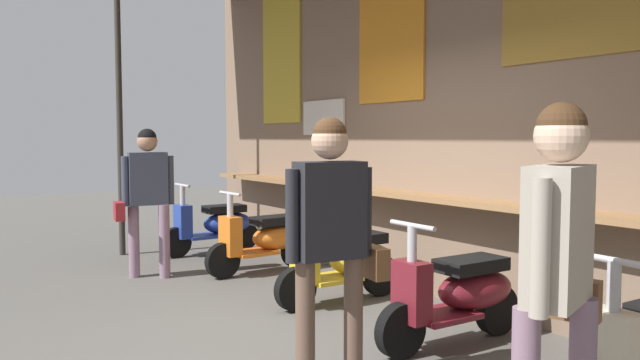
% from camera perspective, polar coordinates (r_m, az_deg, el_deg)
% --- Properties ---
extents(ground_plane, '(28.57, 28.57, 0.00)m').
position_cam_1_polar(ground_plane, '(4.88, -3.05, -14.87)').
color(ground_plane, '#56544F').
extents(market_stall_facade, '(10.20, 2.28, 3.85)m').
position_cam_1_polar(market_stall_facade, '(5.84, 13.29, 9.21)').
color(market_stall_facade, '#7F6651').
rests_on(market_stall_facade, ground_plane).
extents(scooter_blue, '(0.46, 1.40, 0.97)m').
position_cam_1_polar(scooter_blue, '(8.49, -9.61, -4.12)').
color(scooter_blue, '#233D9E').
rests_on(scooter_blue, ground_plane).
extents(scooter_orange, '(0.47, 1.40, 0.97)m').
position_cam_1_polar(scooter_orange, '(7.23, -4.95, -5.49)').
color(scooter_orange, orange).
rests_on(scooter_orange, ground_plane).
extents(scooter_yellow, '(0.46, 1.40, 0.97)m').
position_cam_1_polar(scooter_yellow, '(5.92, 2.53, -7.60)').
color(scooter_yellow, gold).
rests_on(scooter_yellow, ground_plane).
extents(scooter_maroon, '(0.46, 1.40, 0.97)m').
position_cam_1_polar(scooter_maroon, '(4.86, 12.87, -10.27)').
color(scooter_maroon, maroon).
rests_on(scooter_maroon, ground_plane).
extents(shopper_with_handbag, '(0.29, 0.67, 1.70)m').
position_cam_1_polar(shopper_with_handbag, '(3.75, 1.12, -4.25)').
color(shopper_with_handbag, brown).
rests_on(shopper_with_handbag, ground_plane).
extents(shopper_browsing, '(0.43, 0.67, 1.73)m').
position_cam_1_polar(shopper_browsing, '(2.90, 21.33, -6.52)').
color(shopper_browsing, gray).
rests_on(shopper_browsing, ground_plane).
extents(shopper_passing, '(0.34, 0.67, 1.68)m').
position_cam_1_polar(shopper_passing, '(7.10, -15.83, -0.66)').
color(shopper_passing, gray).
rests_on(shopper_passing, ground_plane).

